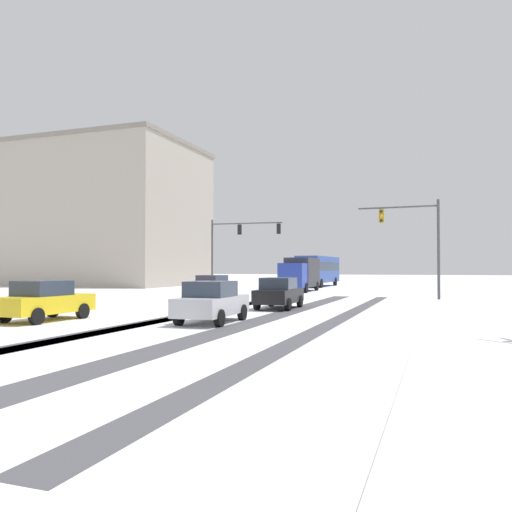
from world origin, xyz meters
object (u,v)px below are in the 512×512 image
traffic_signal_far_left (236,239)px  traffic_signal_near_right (416,233)px  car_silver_third (212,302)px  office_building_far_left_block (90,217)px  car_black_second (279,293)px  bus_oncoming (319,269)px  car_red_lead (213,287)px  car_yellow_cab_fourth (45,301)px  box_truck_delivery (300,273)px

traffic_signal_far_left → traffic_signal_near_right: size_ratio=1.02×
car_silver_third → office_building_far_left_block: size_ratio=0.16×
car_black_second → bus_oncoming: size_ratio=0.38×
car_red_lead → car_yellow_cab_fourth: bearing=-90.7°
car_yellow_cab_fourth → office_building_far_left_block: (-26.42, 37.05, 7.73)m
car_black_second → office_building_far_left_block: bearing=140.1°
car_red_lead → box_truck_delivery: box_truck_delivery is taller
bus_oncoming → office_building_far_left_block: office_building_far_left_block is taller
car_silver_third → box_truck_delivery: (-3.43, 26.49, 0.82)m
traffic_signal_far_left → bus_oncoming: size_ratio=0.60×
car_red_lead → office_building_far_left_block: office_building_far_left_block is taller
car_black_second → traffic_signal_far_left: bearing=118.4°
car_red_lead → traffic_signal_far_left: bearing=103.0°
car_silver_third → car_yellow_cab_fourth: (-6.65, -1.62, 0.00)m
car_black_second → box_truck_delivery: box_truck_delivery is taller
car_black_second → car_red_lead: bearing=135.2°
bus_oncoming → box_truck_delivery: (1.18, -12.64, -0.36)m
car_red_lead → car_black_second: 9.75m
car_silver_third → box_truck_delivery: bearing=97.4°
office_building_far_left_block → traffic_signal_far_left: bearing=-24.1°
traffic_signal_far_left → office_building_far_left_block: bearing=155.9°
car_yellow_cab_fourth → bus_oncoming: (2.04, 40.75, 1.18)m
car_silver_third → bus_oncoming: bearing=96.7°
traffic_signal_near_right → box_truck_delivery: 14.68m
car_black_second → office_building_far_left_block: 44.36m
car_black_second → office_building_far_left_block: size_ratio=0.15×
traffic_signal_near_right → car_black_second: 11.68m
car_black_second → car_silver_third: (-0.45, -7.43, 0.00)m
car_red_lead → box_truck_delivery: bearing=76.0°
traffic_signal_far_left → car_silver_third: bearing=-70.2°
bus_oncoming → office_building_far_left_block: bearing=-172.6°
bus_oncoming → box_truck_delivery: size_ratio=1.48×
car_black_second → office_building_far_left_block: (-33.52, 28.01, 7.73)m
traffic_signal_near_right → box_truck_delivery: (-10.37, 10.03, -2.74)m
box_truck_delivery → car_red_lead: bearing=-104.0°
car_yellow_cab_fourth → car_silver_third: bearing=13.7°
car_silver_third → car_yellow_cab_fourth: bearing=-166.3°
bus_oncoming → car_black_second: bearing=-80.9°
car_yellow_cab_fourth → bus_oncoming: bus_oncoming is taller
box_truck_delivery → traffic_signal_near_right: bearing=-44.0°
traffic_signal_near_right → box_truck_delivery: bearing=136.0°
traffic_signal_far_left → car_black_second: traffic_signal_far_left is taller
traffic_signal_far_left → car_silver_third: size_ratio=1.60×
car_black_second → box_truck_delivery: 19.47m
traffic_signal_near_right → office_building_far_left_block: (-40.01, 18.97, 4.18)m
traffic_signal_far_left → bus_oncoming: traffic_signal_far_left is taller
car_black_second → bus_oncoming: 32.12m
bus_oncoming → box_truck_delivery: 12.70m
traffic_signal_far_left → bus_oncoming: (4.24, 14.53, -2.68)m
car_silver_third → bus_oncoming: 39.42m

